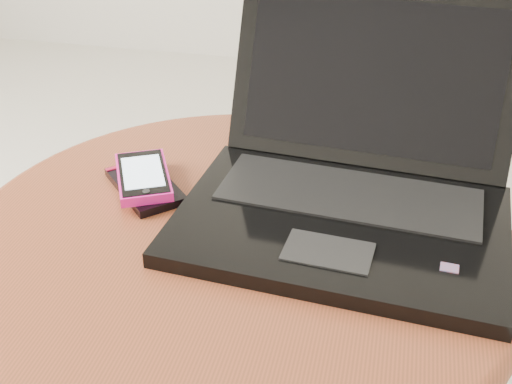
# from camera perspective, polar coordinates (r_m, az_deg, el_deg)

# --- Properties ---
(table) EXTENTS (0.70, 0.70, 0.55)m
(table) POSITION_cam_1_polar(r_m,az_deg,el_deg) (0.87, -1.66, -9.67)
(table) COLOR #572F1B
(table) RESTS_ON ground
(laptop) EXTENTS (0.42, 0.40, 0.24)m
(laptop) POSITION_cam_1_polar(r_m,az_deg,el_deg) (0.82, 8.23, 1.15)
(laptop) COLOR black
(laptop) RESTS_ON table
(phone_black) EXTENTS (0.14, 0.14, 0.01)m
(phone_black) POSITION_cam_1_polar(r_m,az_deg,el_deg) (0.89, -9.69, 0.53)
(phone_black) COLOR black
(phone_black) RESTS_ON table
(phone_pink) EXTENTS (0.12, 0.14, 0.02)m
(phone_pink) POSITION_cam_1_polar(r_m,az_deg,el_deg) (0.89, -9.85, 1.37)
(phone_pink) COLOR #FC1B9B
(phone_pink) RESTS_ON phone_black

